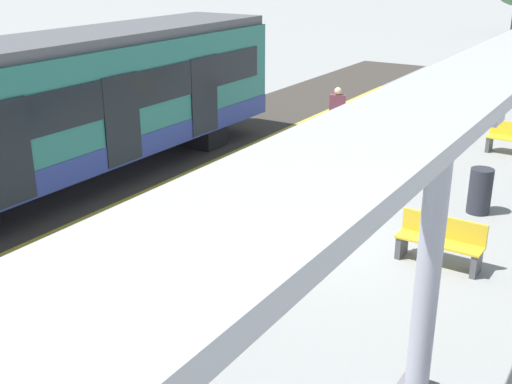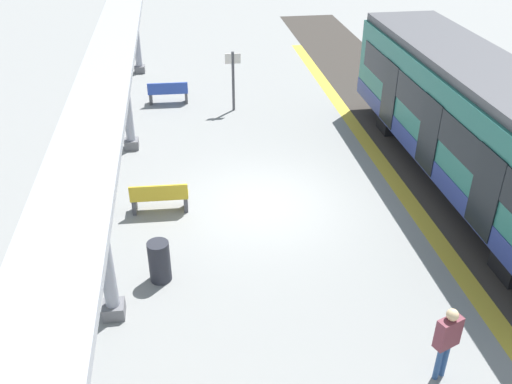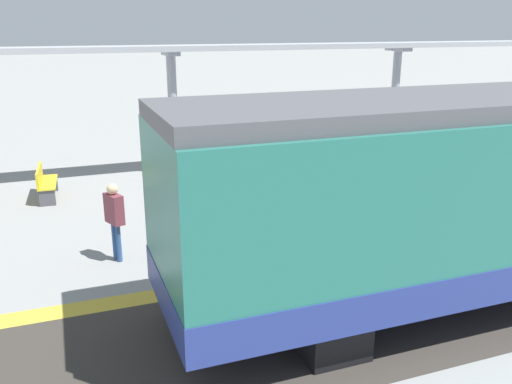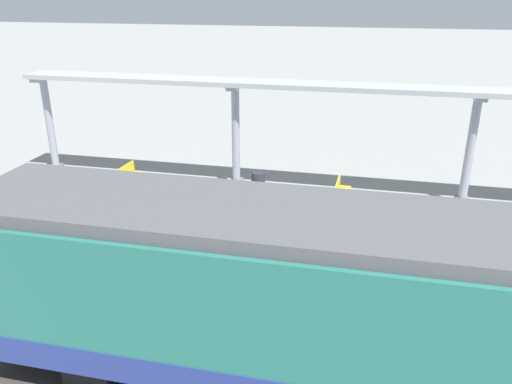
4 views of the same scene
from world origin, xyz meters
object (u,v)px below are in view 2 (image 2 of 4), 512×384
at_px(canopy_pillar_third, 102,240).
at_px(trash_bin, 159,261).
at_px(bench_mid_platform, 168,93).
at_px(passenger_waiting_near_edge, 447,336).
at_px(canopy_pillar_second, 125,92).
at_px(bench_near_end, 159,197).
at_px(platform_info_sign, 233,76).
at_px(canopy_pillar_nearest, 135,29).
at_px(train_near_carriage, 475,127).

xyz_separation_m(canopy_pillar_third, trash_bin, (-0.94, -1.03, -1.40)).
height_order(bench_mid_platform, passenger_waiting_near_edge, passenger_waiting_near_edge).
bearing_deg(trash_bin, canopy_pillar_second, -82.09).
height_order(bench_near_end, platform_info_sign, platform_info_sign).
height_order(bench_mid_platform, platform_info_sign, platform_info_sign).
distance_m(canopy_pillar_third, platform_info_sign, 11.15).
distance_m(canopy_pillar_nearest, canopy_pillar_third, 15.38).
distance_m(bench_mid_platform, trash_bin, 10.50).
height_order(canopy_pillar_second, bench_mid_platform, canopy_pillar_second).
distance_m(canopy_pillar_nearest, passenger_waiting_near_edge, 18.79).
xyz_separation_m(bench_near_end, passenger_waiting_near_edge, (-4.97, 6.27, 0.55)).
relative_size(bench_mid_platform, passenger_waiting_near_edge, 0.95).
relative_size(platform_info_sign, passenger_waiting_near_edge, 1.39).
distance_m(canopy_pillar_third, trash_bin, 1.98).
height_order(canopy_pillar_second, trash_bin, canopy_pillar_second).
relative_size(canopy_pillar_nearest, passenger_waiting_near_edge, 2.36).
height_order(canopy_pillar_nearest, trash_bin, canopy_pillar_nearest).
bearing_deg(canopy_pillar_nearest, train_near_carriage, 129.72).
bearing_deg(trash_bin, train_near_carriage, -160.90).
height_order(canopy_pillar_nearest, bench_near_end, canopy_pillar_nearest).
relative_size(canopy_pillar_nearest, platform_info_sign, 1.70).
bearing_deg(canopy_pillar_third, bench_near_end, -103.58).
height_order(train_near_carriage, bench_near_end, train_near_carriage).
relative_size(train_near_carriage, passenger_waiting_near_edge, 7.79).
bearing_deg(bench_mid_platform, trash_bin, 88.50).
bearing_deg(bench_near_end, bench_mid_platform, -92.16).
bearing_deg(platform_info_sign, bench_near_end, 68.24).
relative_size(canopy_pillar_third, trash_bin, 3.83).
bearing_deg(passenger_waiting_near_edge, bench_mid_platform, -71.49).
bearing_deg(canopy_pillar_nearest, bench_mid_platform, 107.51).
distance_m(bench_mid_platform, passenger_waiting_near_edge, 14.74).
xyz_separation_m(train_near_carriage, bench_mid_platform, (8.25, -7.54, -1.39)).
bearing_deg(bench_near_end, passenger_waiting_near_edge, 128.36).
distance_m(canopy_pillar_nearest, trash_bin, 14.45).
relative_size(canopy_pillar_second, bench_mid_platform, 2.47).
height_order(canopy_pillar_nearest, bench_mid_platform, canopy_pillar_nearest).
distance_m(canopy_pillar_nearest, bench_near_end, 11.67).
distance_m(bench_near_end, trash_bin, 2.80).
xyz_separation_m(canopy_pillar_third, passenger_waiting_near_edge, (-5.89, 2.44, -0.90)).
distance_m(train_near_carriage, trash_bin, 9.12).
xyz_separation_m(bench_mid_platform, platform_info_sign, (-2.39, 0.99, 0.89)).
bearing_deg(platform_info_sign, passenger_waiting_near_edge, 100.01).
relative_size(canopy_pillar_third, bench_mid_platform, 2.47).
relative_size(canopy_pillar_second, canopy_pillar_third, 1.00).
distance_m(canopy_pillar_second, trash_bin, 6.99).
relative_size(canopy_pillar_second, trash_bin, 3.83).
relative_size(bench_near_end, platform_info_sign, 0.69).
distance_m(trash_bin, passenger_waiting_near_edge, 6.07).
bearing_deg(platform_info_sign, canopy_pillar_third, 71.13).
bearing_deg(train_near_carriage, canopy_pillar_nearest, -50.28).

